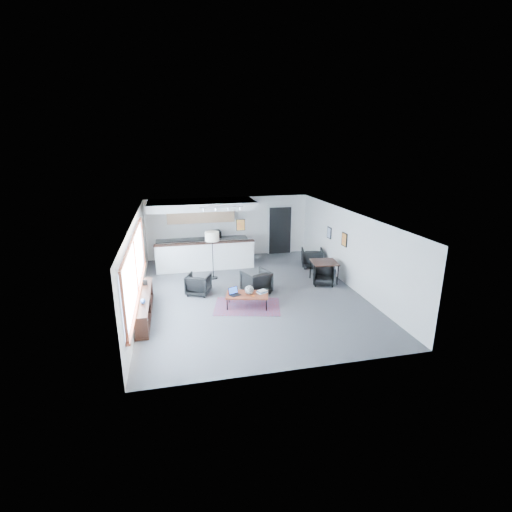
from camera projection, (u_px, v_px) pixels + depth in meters
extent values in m
cube|color=#4B4B4E|center=(250.00, 293.00, 12.32)|extent=(7.00, 9.00, 0.01)
cube|color=white|center=(250.00, 216.00, 11.57)|extent=(7.00, 9.00, 0.01)
cube|color=silver|center=(229.00, 227.00, 16.15)|extent=(7.00, 0.01, 2.60)
cube|color=silver|center=(294.00, 316.00, 7.74)|extent=(7.00, 0.01, 2.60)
cube|color=silver|center=(137.00, 263.00, 11.20)|extent=(0.01, 9.00, 2.60)
cube|color=silver|center=(350.00, 249.00, 12.69)|extent=(0.01, 9.00, 2.60)
cube|color=#8CBFFF|center=(135.00, 266.00, 10.31)|extent=(0.02, 5.80, 1.55)
cube|color=maroon|center=(139.00, 293.00, 10.55)|extent=(0.10, 5.95, 0.06)
cube|color=maroon|center=(133.00, 238.00, 10.09)|extent=(0.06, 5.95, 0.06)
cube|color=maroon|center=(124.00, 309.00, 7.61)|extent=(0.06, 0.06, 1.60)
cube|color=maroon|center=(136.00, 266.00, 10.32)|extent=(0.06, 0.06, 1.60)
cube|color=maroon|center=(142.00, 241.00, 13.02)|extent=(0.06, 0.06, 1.60)
cube|color=black|center=(144.00, 296.00, 10.51)|extent=(0.35, 3.00, 0.05)
cube|color=black|center=(145.00, 314.00, 10.67)|extent=(0.35, 3.00, 0.05)
cube|color=black|center=(141.00, 329.00, 9.24)|extent=(0.33, 0.04, 0.55)
cube|color=black|center=(145.00, 305.00, 10.59)|extent=(0.33, 0.04, 0.55)
cube|color=black|center=(147.00, 287.00, 11.94)|extent=(0.33, 0.04, 0.55)
cube|color=#3359A5|center=(142.00, 332.00, 9.42)|extent=(0.18, 0.04, 0.20)
cube|color=silver|center=(142.00, 328.00, 9.58)|extent=(0.18, 0.04, 0.22)
cube|color=maroon|center=(143.00, 325.00, 9.73)|extent=(0.18, 0.04, 0.24)
cube|color=black|center=(143.00, 323.00, 9.90)|extent=(0.18, 0.04, 0.20)
cube|color=#3359A5|center=(144.00, 320.00, 10.05)|extent=(0.18, 0.04, 0.22)
cube|color=silver|center=(144.00, 317.00, 10.21)|extent=(0.18, 0.04, 0.24)
cube|color=maroon|center=(145.00, 315.00, 10.37)|extent=(0.18, 0.04, 0.20)
cube|color=black|center=(145.00, 312.00, 10.53)|extent=(0.18, 0.04, 0.22)
cube|color=#3359A5|center=(145.00, 309.00, 10.69)|extent=(0.18, 0.03, 0.24)
cube|color=silver|center=(146.00, 307.00, 10.85)|extent=(0.18, 0.03, 0.20)
cube|color=maroon|center=(146.00, 304.00, 11.01)|extent=(0.18, 0.03, 0.22)
cube|color=black|center=(146.00, 302.00, 11.16)|extent=(0.18, 0.04, 0.24)
cube|color=black|center=(145.00, 282.00, 11.22)|extent=(0.14, 0.02, 0.18)
sphere|color=#264C99|center=(143.00, 301.00, 9.92)|extent=(0.14, 0.14, 0.14)
cube|color=white|center=(206.00, 257.00, 14.43)|extent=(3.80, 0.25, 1.10)
cube|color=black|center=(205.00, 243.00, 14.27)|extent=(3.85, 0.32, 0.04)
cube|color=white|center=(203.00, 250.00, 15.81)|extent=(3.80, 0.60, 0.90)
cube|color=#2D2D2D|center=(202.00, 239.00, 15.68)|extent=(3.82, 0.62, 0.04)
cube|color=tan|center=(201.00, 214.00, 15.52)|extent=(2.80, 0.35, 0.70)
cube|color=white|center=(202.00, 205.00, 14.72)|extent=(4.20, 1.80, 0.30)
cube|color=black|center=(241.00, 225.00, 14.39)|extent=(0.35, 0.03, 0.45)
cube|color=orange|center=(241.00, 225.00, 14.38)|extent=(0.30, 0.01, 0.40)
cube|color=black|center=(280.00, 230.00, 16.63)|extent=(1.00, 0.12, 2.10)
cube|color=white|center=(269.00, 231.00, 16.53)|extent=(0.06, 0.10, 2.10)
cube|color=white|center=(291.00, 230.00, 16.75)|extent=(0.06, 0.10, 2.10)
cube|color=white|center=(280.00, 207.00, 16.33)|extent=(1.10, 0.10, 0.06)
cube|color=silver|center=(221.00, 207.00, 13.51)|extent=(1.60, 0.04, 0.04)
cylinder|color=silver|center=(204.00, 210.00, 13.40)|extent=(0.07, 0.07, 0.09)
cylinder|color=silver|center=(216.00, 209.00, 13.49)|extent=(0.07, 0.07, 0.09)
cylinder|color=silver|center=(228.00, 209.00, 13.59)|extent=(0.07, 0.07, 0.09)
cylinder|color=silver|center=(240.00, 208.00, 13.68)|extent=(0.07, 0.07, 0.09)
cube|color=black|center=(344.00, 240.00, 12.98)|extent=(0.03, 0.38, 0.48)
cube|color=orange|center=(344.00, 240.00, 12.98)|extent=(0.00, 0.32, 0.42)
cube|color=black|center=(329.00, 233.00, 14.21)|extent=(0.03, 0.34, 0.44)
cube|color=#859FC5|center=(329.00, 233.00, 14.21)|extent=(0.00, 0.28, 0.38)
cube|color=#542C41|center=(247.00, 306.00, 11.31)|extent=(2.24, 1.77, 0.01)
cube|color=maroon|center=(247.00, 295.00, 11.20)|extent=(1.39, 0.97, 0.05)
cube|color=black|center=(227.00, 305.00, 10.99)|extent=(0.04, 0.04, 0.37)
cube|color=black|center=(229.00, 297.00, 11.55)|extent=(0.04, 0.04, 0.37)
cube|color=black|center=(266.00, 305.00, 10.96)|extent=(0.04, 0.04, 0.37)
cube|color=black|center=(266.00, 297.00, 11.52)|extent=(0.04, 0.04, 0.37)
cube|color=black|center=(247.00, 299.00, 10.93)|extent=(1.17, 0.32, 0.03)
cube|color=black|center=(248.00, 292.00, 11.49)|extent=(1.17, 0.32, 0.03)
cube|color=black|center=(235.00, 295.00, 11.10)|extent=(0.37, 0.33, 0.02)
cube|color=black|center=(233.00, 290.00, 11.15)|extent=(0.30, 0.18, 0.20)
cube|color=blue|center=(233.00, 290.00, 11.15)|extent=(0.27, 0.16, 0.18)
sphere|color=gray|center=(249.00, 290.00, 11.14)|extent=(0.27, 0.27, 0.27)
cube|color=silver|center=(262.00, 292.00, 11.28)|extent=(0.36, 0.33, 0.03)
cube|color=#3359A5|center=(262.00, 291.00, 11.27)|extent=(0.33, 0.30, 0.03)
cube|color=silver|center=(262.00, 291.00, 11.24)|extent=(0.30, 0.28, 0.03)
cube|color=#E5590C|center=(253.00, 296.00, 11.05)|extent=(0.12, 0.12, 0.01)
imported|color=black|center=(198.00, 283.00, 12.18)|extent=(0.92, 0.90, 0.74)
imported|color=black|center=(256.00, 281.00, 12.27)|extent=(1.03, 1.00, 0.84)
cylinder|color=black|center=(213.00, 278.00, 13.72)|extent=(0.33, 0.33, 0.03)
cylinder|color=black|center=(213.00, 258.00, 13.50)|extent=(0.03, 0.03, 1.48)
cylinder|color=beige|center=(212.00, 236.00, 13.26)|extent=(0.54, 0.54, 0.33)
cube|color=black|center=(324.00, 262.00, 13.18)|extent=(0.98, 0.98, 0.04)
cylinder|color=black|center=(316.00, 276.00, 12.88)|extent=(0.04, 0.04, 0.71)
cylinder|color=black|center=(310.00, 269.00, 13.63)|extent=(0.04, 0.04, 0.71)
cylinder|color=black|center=(338.00, 275.00, 12.96)|extent=(0.04, 0.04, 0.71)
cylinder|color=black|center=(331.00, 268.00, 13.71)|extent=(0.04, 0.04, 0.71)
imported|color=black|center=(324.00, 275.00, 13.03)|extent=(0.80, 0.78, 0.66)
imported|color=black|center=(312.00, 259.00, 14.88)|extent=(0.84, 0.81, 0.71)
imported|color=black|center=(214.00, 234.00, 15.73)|extent=(0.60, 0.38, 0.38)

